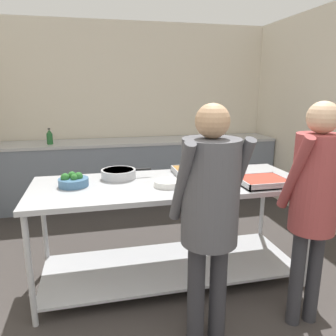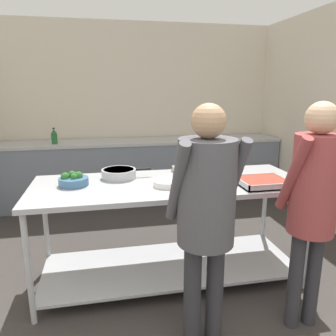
{
  "view_description": "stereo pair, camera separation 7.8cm",
  "coord_description": "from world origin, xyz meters",
  "px_view_note": "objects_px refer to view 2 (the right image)",
  "views": [
    {
      "loc": [
        -0.59,
        -0.83,
        1.7
      ],
      "look_at": [
        0.04,
        1.88,
        1.01
      ],
      "focal_mm": 35.0,
      "sensor_mm": 36.0,
      "label": 1
    },
    {
      "loc": [
        -0.52,
        -0.85,
        1.7
      ],
      "look_at": [
        0.04,
        1.88,
        1.01
      ],
      "focal_mm": 35.0,
      "sensor_mm": 36.0,
      "label": 2
    }
  ],
  "objects_px": {
    "broccoli_bowl": "(73,180)",
    "water_bottle": "(54,137)",
    "serving_tray_roast": "(196,171)",
    "serving_tray_vegetables": "(262,182)",
    "plate_stack": "(167,183)",
    "guest_serving_left": "(206,204)",
    "guest_serving_right": "(314,193)",
    "sauce_pan": "(119,173)"
  },
  "relations": [
    {
      "from": "guest_serving_left",
      "to": "serving_tray_roast",
      "type": "bearing_deg",
      "value": 77.25
    },
    {
      "from": "plate_stack",
      "to": "guest_serving_left",
      "type": "relative_size",
      "value": 0.14
    },
    {
      "from": "plate_stack",
      "to": "guest_serving_left",
      "type": "bearing_deg",
      "value": -80.06
    },
    {
      "from": "sauce_pan",
      "to": "serving_tray_roast",
      "type": "xyz_separation_m",
      "value": [
        0.72,
        0.01,
        -0.02
      ]
    },
    {
      "from": "serving_tray_roast",
      "to": "guest_serving_left",
      "type": "xyz_separation_m",
      "value": [
        -0.23,
        -1.02,
        0.05
      ]
    },
    {
      "from": "sauce_pan",
      "to": "water_bottle",
      "type": "height_order",
      "value": "water_bottle"
    },
    {
      "from": "plate_stack",
      "to": "serving_tray_vegetables",
      "type": "bearing_deg",
      "value": -9.3
    },
    {
      "from": "guest_serving_left",
      "to": "guest_serving_right",
      "type": "bearing_deg",
      "value": -0.12
    },
    {
      "from": "guest_serving_left",
      "to": "sauce_pan",
      "type": "bearing_deg",
      "value": 115.72
    },
    {
      "from": "plate_stack",
      "to": "guest_serving_left",
      "type": "distance_m",
      "value": 0.69
    },
    {
      "from": "sauce_pan",
      "to": "guest_serving_right",
      "type": "height_order",
      "value": "guest_serving_right"
    },
    {
      "from": "guest_serving_right",
      "to": "water_bottle",
      "type": "relative_size",
      "value": 7.35
    },
    {
      "from": "serving_tray_roast",
      "to": "serving_tray_vegetables",
      "type": "relative_size",
      "value": 1.04
    },
    {
      "from": "serving_tray_vegetables",
      "to": "water_bottle",
      "type": "relative_size",
      "value": 1.78
    },
    {
      "from": "sauce_pan",
      "to": "broccoli_bowl",
      "type": "bearing_deg",
      "value": -157.46
    },
    {
      "from": "guest_serving_left",
      "to": "water_bottle",
      "type": "relative_size",
      "value": 7.33
    },
    {
      "from": "serving_tray_vegetables",
      "to": "guest_serving_right",
      "type": "relative_size",
      "value": 0.24
    },
    {
      "from": "broccoli_bowl",
      "to": "plate_stack",
      "type": "xyz_separation_m",
      "value": [
        0.75,
        -0.18,
        -0.02
      ]
    },
    {
      "from": "water_bottle",
      "to": "serving_tray_vegetables",
      "type": "bearing_deg",
      "value": -50.24
    },
    {
      "from": "sauce_pan",
      "to": "guest_serving_left",
      "type": "xyz_separation_m",
      "value": [
        0.49,
        -1.01,
        0.04
      ]
    },
    {
      "from": "guest_serving_right",
      "to": "water_bottle",
      "type": "xyz_separation_m",
      "value": [
        -2.02,
        2.87,
        0.03
      ]
    },
    {
      "from": "broccoli_bowl",
      "to": "sauce_pan",
      "type": "xyz_separation_m",
      "value": [
        0.38,
        0.16,
        -0.0
      ]
    },
    {
      "from": "sauce_pan",
      "to": "serving_tray_vegetables",
      "type": "xyz_separation_m",
      "value": [
        1.15,
        -0.46,
        -0.02
      ]
    },
    {
      "from": "serving_tray_roast",
      "to": "guest_serving_right",
      "type": "xyz_separation_m",
      "value": [
        0.52,
        -1.02,
        0.07
      ]
    },
    {
      "from": "broccoli_bowl",
      "to": "guest_serving_right",
      "type": "xyz_separation_m",
      "value": [
        1.62,
        -0.85,
        0.06
      ]
    },
    {
      "from": "serving_tray_roast",
      "to": "water_bottle",
      "type": "bearing_deg",
      "value": 129.0
    },
    {
      "from": "plate_stack",
      "to": "serving_tray_roast",
      "type": "distance_m",
      "value": 0.49
    },
    {
      "from": "guest_serving_right",
      "to": "serving_tray_vegetables",
      "type": "bearing_deg",
      "value": 98.81
    },
    {
      "from": "plate_stack",
      "to": "water_bottle",
      "type": "xyz_separation_m",
      "value": [
        -1.15,
        2.19,
        0.1
      ]
    },
    {
      "from": "broccoli_bowl",
      "to": "guest_serving_left",
      "type": "bearing_deg",
      "value": -44.41
    },
    {
      "from": "serving_tray_vegetables",
      "to": "guest_serving_right",
      "type": "height_order",
      "value": "guest_serving_right"
    },
    {
      "from": "plate_stack",
      "to": "guest_serving_left",
      "type": "height_order",
      "value": "guest_serving_left"
    },
    {
      "from": "serving_tray_roast",
      "to": "water_bottle",
      "type": "distance_m",
      "value": 2.38
    },
    {
      "from": "sauce_pan",
      "to": "serving_tray_vegetables",
      "type": "relative_size",
      "value": 1.14
    },
    {
      "from": "serving_tray_vegetables",
      "to": "guest_serving_left",
      "type": "distance_m",
      "value": 0.86
    },
    {
      "from": "plate_stack",
      "to": "serving_tray_roast",
      "type": "xyz_separation_m",
      "value": [
        0.35,
        0.34,
        0.0
      ]
    },
    {
      "from": "broccoli_bowl",
      "to": "guest_serving_right",
      "type": "relative_size",
      "value": 0.15
    },
    {
      "from": "sauce_pan",
      "to": "water_bottle",
      "type": "xyz_separation_m",
      "value": [
        -0.78,
        1.86,
        0.08
      ]
    },
    {
      "from": "broccoli_bowl",
      "to": "water_bottle",
      "type": "height_order",
      "value": "water_bottle"
    },
    {
      "from": "broccoli_bowl",
      "to": "sauce_pan",
      "type": "height_order",
      "value": "broccoli_bowl"
    },
    {
      "from": "plate_stack",
      "to": "water_bottle",
      "type": "distance_m",
      "value": 2.48
    },
    {
      "from": "serving_tray_vegetables",
      "to": "water_bottle",
      "type": "height_order",
      "value": "water_bottle"
    }
  ]
}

